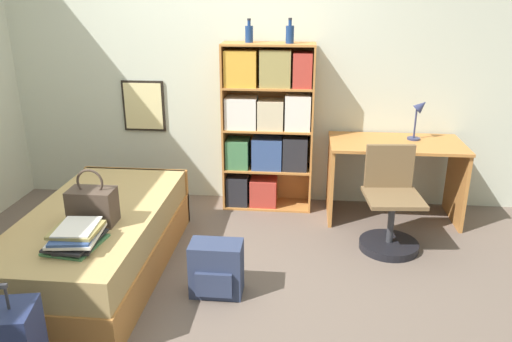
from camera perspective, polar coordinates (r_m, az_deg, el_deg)
ground_plane at (r=3.68m, az=-7.11°, el=-11.79°), size 14.00×14.00×0.00m
wall_back at (r=4.67m, az=-3.77°, el=12.12°), size 10.00×0.09×2.60m
bed at (r=3.79m, az=-17.51°, el=-7.59°), size 0.91×1.81×0.48m
handbag at (r=3.44m, az=-18.17°, el=-3.76°), size 0.30×0.18×0.38m
book_stack_on_bed at (r=3.20m, az=-19.84°, el=-7.08°), size 0.32×0.37×0.12m
bookcase at (r=4.51m, az=1.17°, el=5.31°), size 0.81×0.31×1.51m
bottle_green at (r=4.42m, az=-0.79°, el=15.46°), size 0.07×0.07×0.20m
bottle_brown at (r=4.35m, az=3.89°, el=15.39°), size 0.07×0.07×0.21m
desk at (r=4.52m, az=15.52°, el=0.62°), size 1.13×0.61×0.70m
desk_lamp at (r=4.52m, az=18.18°, el=6.37°), size 0.16×0.11×0.37m
desk_chair at (r=4.07m, az=15.05°, el=-5.11°), size 0.46×0.46×0.80m
backpack at (r=3.39m, az=-4.55°, el=-11.11°), size 0.35×0.24×0.37m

